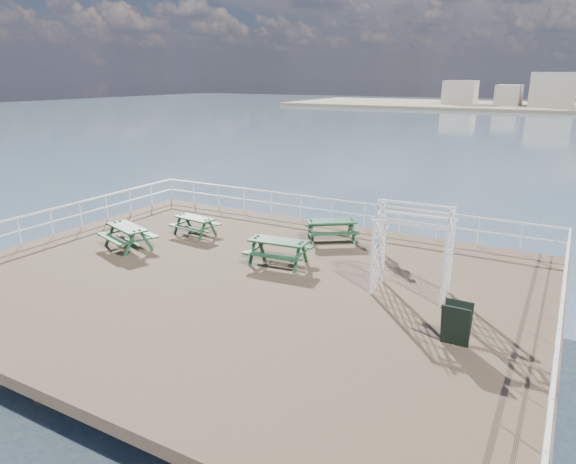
# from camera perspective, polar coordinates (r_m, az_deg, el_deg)

# --- Properties ---
(ground) EXTENTS (18.00, 14.00, 0.30)m
(ground) POSITION_cam_1_polar(r_m,az_deg,el_deg) (16.24, -5.34, -5.44)
(ground) COLOR brown
(ground) RESTS_ON ground
(railing) EXTENTS (17.77, 13.76, 1.10)m
(railing) POSITION_cam_1_polar(r_m,az_deg,el_deg) (17.98, -1.00, 0.33)
(railing) COLOR silver
(railing) RESTS_ON ground
(picnic_table_a) EXTENTS (1.79, 1.51, 0.80)m
(picnic_table_a) POSITION_cam_1_polar(r_m,az_deg,el_deg) (20.48, -10.33, 1.09)
(picnic_table_a) COLOR #163D24
(picnic_table_a) RESTS_ON ground
(picnic_table_b) EXTENTS (2.07, 1.74, 0.94)m
(picnic_table_b) POSITION_cam_1_polar(r_m,az_deg,el_deg) (17.00, -1.09, -1.64)
(picnic_table_b) COLOR #163D24
(picnic_table_b) RESTS_ON ground
(picnic_table_c) EXTENTS (2.38, 2.29, 0.91)m
(picnic_table_c) POSITION_cam_1_polar(r_m,az_deg,el_deg) (19.46, 4.84, 0.67)
(picnic_table_c) COLOR #163D24
(picnic_table_c) RESTS_ON ground
(picnic_table_d) EXTENTS (2.28, 2.05, 0.92)m
(picnic_table_d) POSITION_cam_1_polar(r_m,az_deg,el_deg) (19.48, -17.41, -0.02)
(picnic_table_d) COLOR #163D24
(picnic_table_d) RESTS_ON ground
(trellis_arbor) EXTENTS (2.20, 1.25, 2.68)m
(trellis_arbor) POSITION_cam_1_polar(r_m,az_deg,el_deg) (14.94, 13.64, -2.40)
(trellis_arbor) COLOR silver
(trellis_arbor) RESTS_ON ground
(sandwich_board) EXTENTS (0.65, 0.48, 1.06)m
(sandwich_board) POSITION_cam_1_polar(r_m,az_deg,el_deg) (12.66, 18.17, -9.75)
(sandwich_board) COLOR black
(sandwich_board) RESTS_ON ground
(person) EXTENTS (0.67, 0.67, 1.57)m
(person) POSITION_cam_1_polar(r_m,az_deg,el_deg) (18.15, 10.29, -0.08)
(person) COLOR silver
(person) RESTS_ON ground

